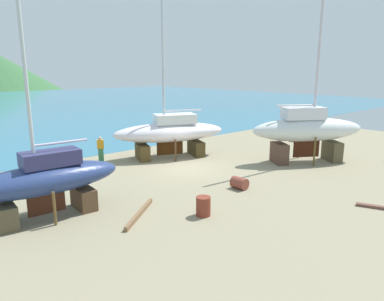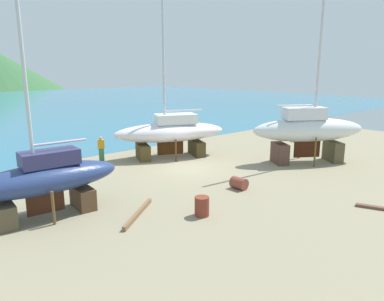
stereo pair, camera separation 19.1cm
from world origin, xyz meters
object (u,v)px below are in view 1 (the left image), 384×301
sailboat_small_center (45,179)px  sailboat_large_starboard (307,130)px  worker (101,149)px  sailboat_far_slipway (170,132)px  barrel_rust_mid (239,183)px  barrel_tipped_right (203,206)px  barrel_tipped_center (294,138)px

sailboat_small_center → sailboat_large_starboard: size_ratio=0.84×
sailboat_large_starboard → worker: size_ratio=8.07×
sailboat_far_slipway → barrel_rust_mid: 8.12m
worker → barrel_tipped_right: size_ratio=2.07×
sailboat_small_center → worker: 9.18m
sailboat_far_slipway → sailboat_small_center: 11.43m
worker → barrel_tipped_center: (16.01, -4.57, -0.62)m
worker → barrel_tipped_right: (-1.05, -11.13, -0.47)m
sailboat_large_starboard → barrel_rust_mid: 7.79m
worker → barrel_rust_mid: size_ratio=2.09×
barrel_rust_mid → sailboat_far_slipway: bearing=78.5°
sailboat_small_center → barrel_tipped_right: sailboat_small_center is taller
sailboat_far_slipway → barrel_rust_mid: (-1.59, -7.82, -1.48)m
sailboat_small_center → sailboat_large_starboard: 16.45m
sailboat_far_slipway → barrel_tipped_center: bearing=-170.0°
sailboat_small_center → barrel_rust_mid: bearing=164.5°
sailboat_far_slipway → barrel_rust_mid: sailboat_far_slipway is taller
worker → barrel_tipped_center: 16.66m
sailboat_small_center → barrel_tipped_right: bearing=142.7°
worker → barrel_tipped_center: bearing=98.3°
sailboat_large_starboard → worker: bearing=170.5°
barrel_rust_mid → sailboat_large_starboard: bearing=5.5°
sailboat_far_slipway → sailboat_large_starboard: bearing=152.3°
barrel_tipped_right → barrel_tipped_center: (17.06, 6.55, -0.14)m
sailboat_large_starboard → barrel_tipped_right: (-11.32, -2.01, -1.77)m
worker → barrel_tipped_right: bearing=18.8°
sailboat_small_center → barrel_tipped_center: (22.03, 2.31, -1.36)m
worker → sailboat_far_slipway: bearing=89.1°
sailboat_far_slipway → sailboat_small_center: bearing=47.5°
sailboat_small_center → barrel_rust_mid: 9.34m
sailboat_small_center → barrel_rust_mid: (8.76, -2.97, -1.33)m
sailboat_small_center → barrel_tipped_center: 22.20m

